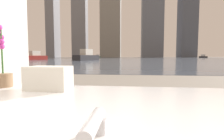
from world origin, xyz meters
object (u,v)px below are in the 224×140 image
at_px(faucet_far, 95,124).
at_px(towel_stack, 49,78).
at_px(harbor_boat_0, 86,56).
at_px(potted_orchid, 3,72).

bearing_deg(faucet_far, towel_stack, 123.43).
xyz_separation_m(faucet_far, harbor_boat_0, (-7.84, 30.50, 0.12)).
bearing_deg(potted_orchid, towel_stack, -7.89).
relative_size(potted_orchid, harbor_boat_0, 0.08).
distance_m(potted_orchid, towel_stack, 0.39).
xyz_separation_m(faucet_far, towel_stack, (-0.47, 0.71, 0.03)).
bearing_deg(faucet_far, potted_orchid, 138.30).
bearing_deg(potted_orchid, faucet_far, -41.70).
bearing_deg(towel_stack, faucet_far, -56.57).
height_order(faucet_far, harbor_boat_0, harbor_boat_0).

